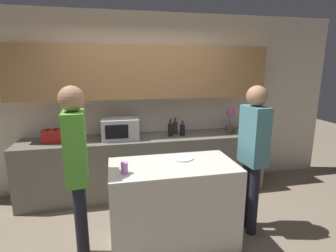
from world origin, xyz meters
TOP-DOWN VIEW (x-y plane):
  - ground_plane at (0.00, 0.00)m, footprint 14.00×14.00m
  - back_wall at (0.00, 1.66)m, footprint 6.40×0.40m
  - back_counter at (0.00, 1.39)m, footprint 3.60×0.62m
  - kitchen_island at (0.12, 0.13)m, footprint 1.31×0.68m
  - microwave at (-0.37, 1.38)m, footprint 0.52×0.39m
  - toaster at (-1.29, 1.38)m, footprint 0.26×0.16m
  - potted_plant at (1.33, 1.38)m, footprint 0.14×0.14m
  - bottle_0 at (0.37, 1.37)m, footprint 0.07×0.07m
  - bottle_1 at (0.47, 1.48)m, footprint 0.07×0.07m
  - bottle_2 at (0.56, 1.38)m, footprint 0.08×0.08m
  - plate_on_island at (0.25, 0.28)m, footprint 0.26×0.26m
  - cup_0 at (-0.38, 0.00)m, footprint 0.07×0.07m
  - person_left at (1.05, 0.19)m, footprint 0.22×0.35m
  - person_center at (-0.82, 0.07)m, footprint 0.23×0.35m

SIDE VIEW (x-z plane):
  - ground_plane at x=0.00m, z-range 0.00..0.00m
  - back_counter at x=0.00m, z-range 0.00..0.89m
  - kitchen_island at x=0.12m, z-range 0.00..0.92m
  - plate_on_island at x=0.25m, z-range 0.92..0.94m
  - bottle_2 at x=0.56m, z-range 0.86..1.09m
  - cup_0 at x=-0.38m, z-range 0.92..1.03m
  - toaster at x=-1.29m, z-range 0.88..1.07m
  - bottle_1 at x=0.47m, z-range 0.86..1.12m
  - bottle_0 at x=0.37m, z-range 0.85..1.12m
  - person_left at x=1.05m, z-range 0.17..1.88m
  - microwave at x=-0.37m, z-range 0.89..1.19m
  - person_center at x=-0.82m, z-range 0.18..1.92m
  - potted_plant at x=1.33m, z-range 0.89..1.28m
  - back_wall at x=0.00m, z-range 0.19..2.89m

